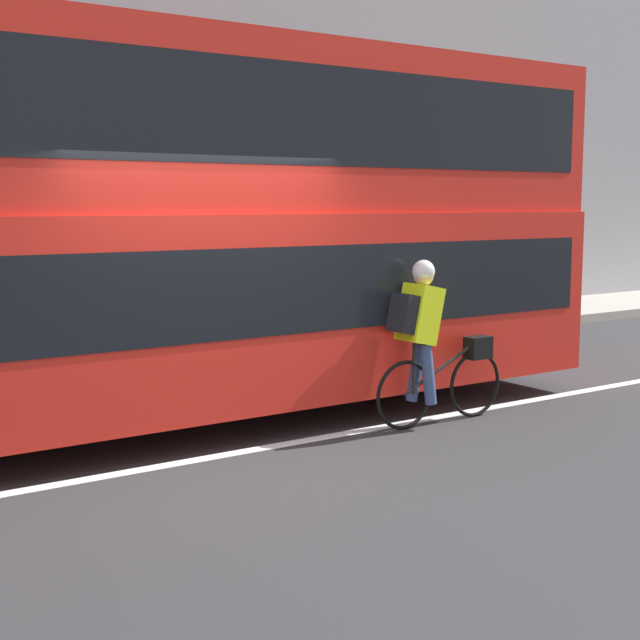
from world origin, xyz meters
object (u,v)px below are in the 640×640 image
cyclist_on_bike (428,337)px  street_sign_post (440,236)px  bus (109,218)px  trash_bin (429,290)px

cyclist_on_bike → street_sign_post: 6.72m
bus → street_sign_post: (7.06, 3.42, -0.41)m
street_sign_post → cyclist_on_bike: bearing=-132.6°
street_sign_post → bus: bearing=-154.1°
cyclist_on_bike → trash_bin: 6.54m
bus → street_sign_post: bus is taller
bus → cyclist_on_bike: bus is taller
cyclist_on_bike → street_sign_post: bearing=47.4°
cyclist_on_bike → trash_bin: size_ratio=1.57×
bus → trash_bin: (6.83, 3.43, -1.31)m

